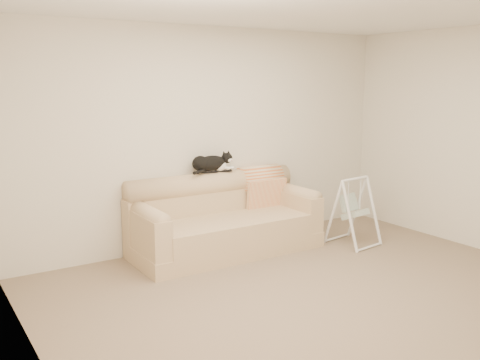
{
  "coord_description": "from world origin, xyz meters",
  "views": [
    {
      "loc": [
        -3.19,
        -3.59,
        1.97
      ],
      "look_at": [
        -0.08,
        1.27,
        0.9
      ],
      "focal_mm": 40.0,
      "sensor_mm": 36.0,
      "label": 1
    }
  ],
  "objects_px": {
    "sofa": "(223,221)",
    "remote_a": "(210,172)",
    "baby_swing": "(353,211)",
    "remote_b": "(225,171)",
    "tuxedo_cat": "(211,163)"
  },
  "relations": [
    {
      "from": "sofa",
      "to": "baby_swing",
      "type": "distance_m",
      "value": 1.6
    },
    {
      "from": "remote_a",
      "to": "baby_swing",
      "type": "bearing_deg",
      "value": -30.16
    },
    {
      "from": "remote_b",
      "to": "baby_swing",
      "type": "relative_size",
      "value": 0.21
    },
    {
      "from": "remote_b",
      "to": "tuxedo_cat",
      "type": "relative_size",
      "value": 0.29
    },
    {
      "from": "remote_a",
      "to": "remote_b",
      "type": "height_order",
      "value": "remote_a"
    },
    {
      "from": "sofa",
      "to": "tuxedo_cat",
      "type": "xyz_separation_m",
      "value": [
        -0.02,
        0.24,
        0.66
      ]
    },
    {
      "from": "remote_b",
      "to": "sofa",
      "type": "bearing_deg",
      "value": -125.26
    },
    {
      "from": "remote_a",
      "to": "baby_swing",
      "type": "distance_m",
      "value": 1.8
    },
    {
      "from": "remote_a",
      "to": "baby_swing",
      "type": "relative_size",
      "value": 0.22
    },
    {
      "from": "sofa",
      "to": "remote_a",
      "type": "distance_m",
      "value": 0.61
    },
    {
      "from": "sofa",
      "to": "remote_a",
      "type": "bearing_deg",
      "value": 97.39
    },
    {
      "from": "sofa",
      "to": "baby_swing",
      "type": "relative_size",
      "value": 2.64
    },
    {
      "from": "remote_a",
      "to": "baby_swing",
      "type": "height_order",
      "value": "remote_a"
    },
    {
      "from": "baby_swing",
      "to": "tuxedo_cat",
      "type": "bearing_deg",
      "value": 149.55
    },
    {
      "from": "tuxedo_cat",
      "to": "sofa",
      "type": "bearing_deg",
      "value": -86.39
    }
  ]
}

